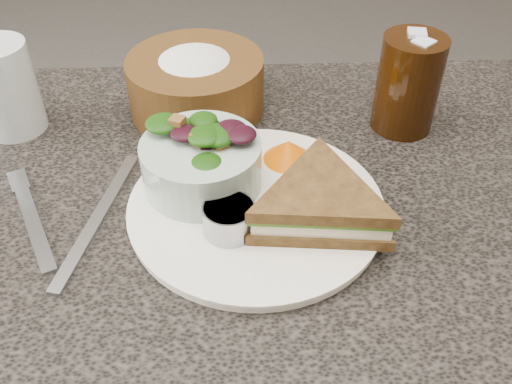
{
  "coord_description": "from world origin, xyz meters",
  "views": [
    {
      "loc": [
        0.03,
        -0.48,
        1.2
      ],
      "look_at": [
        0.05,
        0.0,
        0.78
      ],
      "focal_mm": 40.0,
      "sensor_mm": 36.0,
      "label": 1
    }
  ],
  "objects_px": {
    "salad_bowl": "(201,157)",
    "water_glass": "(5,88)",
    "dinner_plate": "(256,207)",
    "cola_glass": "(409,80)",
    "dining_table": "(225,384)",
    "dressing_ramekin": "(229,219)",
    "sandwich": "(320,204)",
    "bread_basket": "(195,76)"
  },
  "relations": [
    {
      "from": "dressing_ramekin",
      "to": "bread_basket",
      "type": "bearing_deg",
      "value": 99.74
    },
    {
      "from": "bread_basket",
      "to": "cola_glass",
      "type": "xyz_separation_m",
      "value": [
        0.28,
        -0.05,
        0.02
      ]
    },
    {
      "from": "sandwich",
      "to": "dressing_ramekin",
      "type": "xyz_separation_m",
      "value": [
        -0.1,
        -0.01,
        -0.01
      ]
    },
    {
      "from": "salad_bowl",
      "to": "water_glass",
      "type": "height_order",
      "value": "water_glass"
    },
    {
      "from": "cola_glass",
      "to": "dining_table",
      "type": "bearing_deg",
      "value": -146.67
    },
    {
      "from": "dressing_ramekin",
      "to": "cola_glass",
      "type": "xyz_separation_m",
      "value": [
        0.24,
        0.21,
        0.04
      ]
    },
    {
      "from": "dressing_ramekin",
      "to": "cola_glass",
      "type": "height_order",
      "value": "cola_glass"
    },
    {
      "from": "salad_bowl",
      "to": "cola_glass",
      "type": "xyz_separation_m",
      "value": [
        0.27,
        0.13,
        0.02
      ]
    },
    {
      "from": "dressing_ramekin",
      "to": "salad_bowl",
      "type": "bearing_deg",
      "value": 111.24
    },
    {
      "from": "cola_glass",
      "to": "water_glass",
      "type": "xyz_separation_m",
      "value": [
        -0.53,
        0.02,
        -0.01
      ]
    },
    {
      "from": "dinner_plate",
      "to": "bread_basket",
      "type": "bearing_deg",
      "value": 108.93
    },
    {
      "from": "bread_basket",
      "to": "dressing_ramekin",
      "type": "bearing_deg",
      "value": -80.26
    },
    {
      "from": "salad_bowl",
      "to": "sandwich",
      "type": "bearing_deg",
      "value": -27.42
    },
    {
      "from": "dinner_plate",
      "to": "bread_basket",
      "type": "height_order",
      "value": "bread_basket"
    },
    {
      "from": "dining_table",
      "to": "water_glass",
      "type": "xyz_separation_m",
      "value": [
        -0.27,
        0.18,
        0.44
      ]
    },
    {
      "from": "salad_bowl",
      "to": "bread_basket",
      "type": "height_order",
      "value": "bread_basket"
    },
    {
      "from": "dinner_plate",
      "to": "cola_glass",
      "type": "distance_m",
      "value": 0.28
    },
    {
      "from": "sandwich",
      "to": "salad_bowl",
      "type": "relative_size",
      "value": 1.29
    },
    {
      "from": "sandwich",
      "to": "cola_glass",
      "type": "bearing_deg",
      "value": 60.34
    },
    {
      "from": "salad_bowl",
      "to": "water_glass",
      "type": "bearing_deg",
      "value": 150.87
    },
    {
      "from": "sandwich",
      "to": "dressing_ramekin",
      "type": "bearing_deg",
      "value": -167.39
    },
    {
      "from": "dinner_plate",
      "to": "cola_glass",
      "type": "height_order",
      "value": "cola_glass"
    },
    {
      "from": "dining_table",
      "to": "cola_glass",
      "type": "bearing_deg",
      "value": 33.33
    },
    {
      "from": "dining_table",
      "to": "bread_basket",
      "type": "bearing_deg",
      "value": 96.82
    },
    {
      "from": "water_glass",
      "to": "dressing_ramekin",
      "type": "bearing_deg",
      "value": -37.63
    },
    {
      "from": "dinner_plate",
      "to": "bread_basket",
      "type": "distance_m",
      "value": 0.24
    },
    {
      "from": "dinner_plate",
      "to": "dressing_ramekin",
      "type": "xyz_separation_m",
      "value": [
        -0.03,
        -0.04,
        0.02
      ]
    },
    {
      "from": "salad_bowl",
      "to": "dressing_ramekin",
      "type": "distance_m",
      "value": 0.09
    },
    {
      "from": "sandwich",
      "to": "salad_bowl",
      "type": "bearing_deg",
      "value": 158.01
    },
    {
      "from": "water_glass",
      "to": "dining_table",
      "type": "bearing_deg",
      "value": -33.89
    },
    {
      "from": "bread_basket",
      "to": "water_glass",
      "type": "relative_size",
      "value": 1.53
    },
    {
      "from": "dressing_ramekin",
      "to": "dinner_plate",
      "type": "bearing_deg",
      "value": 54.07
    },
    {
      "from": "bread_basket",
      "to": "dining_table",
      "type": "bearing_deg",
      "value": -83.18
    },
    {
      "from": "dining_table",
      "to": "cola_glass",
      "type": "xyz_separation_m",
      "value": [
        0.26,
        0.17,
        0.45
      ]
    },
    {
      "from": "dinner_plate",
      "to": "cola_glass",
      "type": "relative_size",
      "value": 2.04
    },
    {
      "from": "dinner_plate",
      "to": "cola_glass",
      "type": "bearing_deg",
      "value": 39.05
    },
    {
      "from": "dressing_ramekin",
      "to": "sandwich",
      "type": "bearing_deg",
      "value": 7.18
    },
    {
      "from": "salad_bowl",
      "to": "cola_glass",
      "type": "bearing_deg",
      "value": 25.88
    },
    {
      "from": "salad_bowl",
      "to": "bread_basket",
      "type": "distance_m",
      "value": 0.18
    },
    {
      "from": "dressing_ramekin",
      "to": "water_glass",
      "type": "distance_m",
      "value": 0.37
    },
    {
      "from": "cola_glass",
      "to": "dressing_ramekin",
      "type": "bearing_deg",
      "value": -138.52
    },
    {
      "from": "dinner_plate",
      "to": "sandwich",
      "type": "relative_size",
      "value": 1.61
    }
  ]
}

